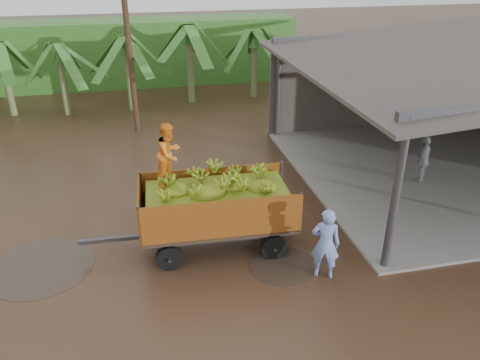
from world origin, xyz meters
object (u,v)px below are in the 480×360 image
man_blue (325,244)px  utility_pole (127,26)px  banana_trailer (216,205)px  man_grey (423,160)px

man_blue → utility_pole: 12.72m
banana_trailer → man_blue: banana_trailer is taller
banana_trailer → utility_pole: (-1.85, 9.62, 3.17)m
banana_trailer → man_grey: size_ratio=3.27×
man_blue → man_grey: size_ratio=1.09×
man_grey → utility_pole: size_ratio=0.20×
man_blue → man_grey: man_blue is taller
man_blue → man_grey: bearing=-118.2°
man_grey → utility_pole: bearing=-80.9°
man_grey → man_blue: bearing=-3.8°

